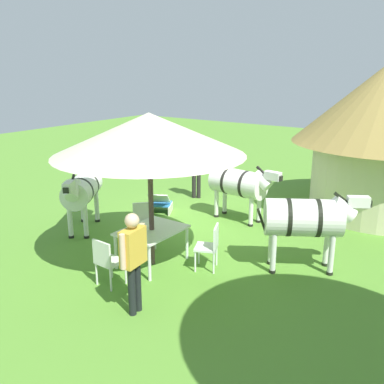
{
  "coord_description": "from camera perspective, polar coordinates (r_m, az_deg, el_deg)",
  "views": [
    {
      "loc": [
        9.04,
        5.74,
        3.84
      ],
      "look_at": [
        1.01,
        0.18,
        1.0
      ],
      "focal_mm": 40.64,
      "sensor_mm": 36.0,
      "label": 1
    }
  ],
  "objects": [
    {
      "name": "ground_plane",
      "position": [
        11.38,
        2.16,
        -3.52
      ],
      "size": [
        36.0,
        36.0,
        0.0
      ],
      "primitive_type": "plane",
      "color": "#548B2F"
    },
    {
      "name": "shade_umbrella",
      "position": [
        8.15,
        -5.65,
        7.56
      ],
      "size": [
        3.64,
        3.64,
        3.02
      ],
      "color": "#4D3637",
      "rests_on": "ground_plane"
    },
    {
      "name": "patio_dining_table",
      "position": [
        8.67,
        -5.29,
        -5.39
      ],
      "size": [
        1.3,
        1.01,
        0.74
      ],
      "rotation": [
        0.0,
        0.0,
        -0.01
      ],
      "color": "silver",
      "rests_on": "ground_plane"
    },
    {
      "name": "patio_chair_near_lawn",
      "position": [
        8.47,
        2.44,
        -6.86
      ],
      "size": [
        0.57,
        0.56,
        0.9
      ],
      "rotation": [
        0.0,
        0.0,
        -2.74
      ],
      "color": "white",
      "rests_on": "ground_plane"
    },
    {
      "name": "patio_chair_west_end",
      "position": [
        9.81,
        -6.37,
        -3.66
      ],
      "size": [
        0.61,
        0.61,
        0.9
      ],
      "rotation": [
        0.0,
        0.0,
        -0.72
      ],
      "color": "silver",
      "rests_on": "ground_plane"
    },
    {
      "name": "patio_chair_near_hut",
      "position": [
        7.98,
        -11.13,
        -8.69
      ],
      "size": [
        0.44,
        0.46,
        0.9
      ],
      "rotation": [
        0.0,
        0.0,
        1.51
      ],
      "color": "silver",
      "rests_on": "ground_plane"
    },
    {
      "name": "guest_beside_umbrella",
      "position": [
        6.9,
        -7.71,
        -8.11
      ],
      "size": [
        0.6,
        0.25,
        1.69
      ],
      "rotation": [
        0.0,
        0.0,
        3.24
      ],
      "color": "black",
      "rests_on": "ground_plane"
    },
    {
      "name": "standing_watcher",
      "position": [
        12.91,
        0.57,
        3.48
      ],
      "size": [
        0.37,
        0.55,
        1.65
      ],
      "rotation": [
        0.0,
        0.0,
        -1.16
      ],
      "color": "black",
      "rests_on": "ground_plane"
    },
    {
      "name": "striped_lounge_chair",
      "position": [
        11.77,
        -4.14,
        -1.55
      ],
      "size": [
        0.96,
        0.84,
        0.64
      ],
      "rotation": [
        0.0,
        0.0,
        2.06
      ],
      "color": "teal",
      "rests_on": "ground_plane"
    },
    {
      "name": "zebra_nearest_camera",
      "position": [
        11.06,
        6.29,
        1.1
      ],
      "size": [
        0.8,
        2.09,
        1.51
      ],
      "rotation": [
        0.0,
        0.0,
        6.19
      ],
      "color": "silver",
      "rests_on": "ground_plane"
    },
    {
      "name": "zebra_by_umbrella",
      "position": [
        10.61,
        -14.28,
        0.23
      ],
      "size": [
        1.86,
        1.42,
        1.55
      ],
      "rotation": [
        0.0,
        0.0,
        5.3
      ],
      "color": "silver",
      "rests_on": "ground_plane"
    },
    {
      "name": "zebra_toward_hut",
      "position": [
        8.54,
        14.68,
        -3.38
      ],
      "size": [
        1.36,
        1.89,
        1.59
      ],
      "rotation": [
        0.0,
        0.0,
        0.53
      ],
      "color": "silver",
      "rests_on": "ground_plane"
    }
  ]
}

